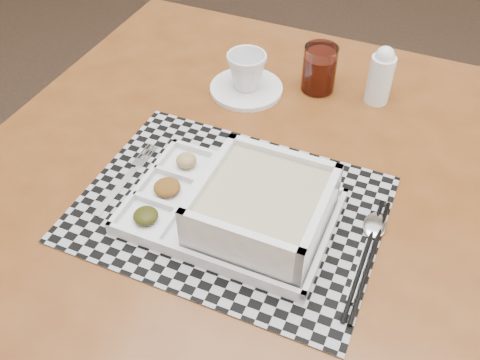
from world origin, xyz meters
name	(u,v)px	position (x,y,z in m)	size (l,w,h in m)	color
floor	(234,286)	(0.00, 0.00, 0.00)	(5.00, 5.00, 0.00)	black
dining_table	(256,199)	(0.14, -0.23, 0.67)	(1.04, 1.04, 0.74)	#572A0F
placemat	(230,209)	(0.13, -0.34, 0.75)	(0.48, 0.36, 0.00)	#9A9AA1
serving_tray	(253,210)	(0.18, -0.36, 0.78)	(0.33, 0.24, 0.09)	white
fork	(127,177)	(-0.06, -0.33, 0.75)	(0.03, 0.19, 0.00)	silver
spoon	(373,232)	(0.35, -0.31, 0.75)	(0.04, 0.18, 0.01)	silver
chopsticks	(368,257)	(0.36, -0.36, 0.75)	(0.03, 0.24, 0.01)	black
saucer	(246,89)	(0.04, -0.02, 0.75)	(0.15, 0.15, 0.01)	white
cup	(246,71)	(0.04, -0.02, 0.79)	(0.08, 0.08, 0.08)	white
juice_glass	(319,71)	(0.18, 0.04, 0.79)	(0.07, 0.07, 0.10)	white
creamer_bottle	(381,76)	(0.30, 0.04, 0.80)	(0.05, 0.05, 0.12)	white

